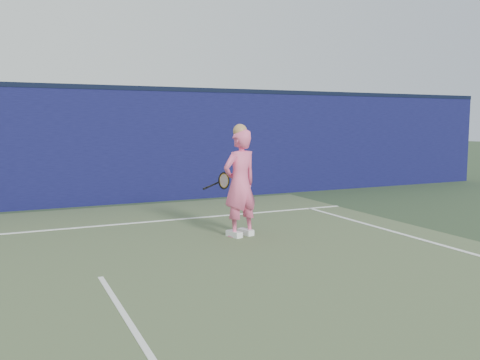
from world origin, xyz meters
name	(u,v)px	position (x,y,z in m)	size (l,w,h in m)	color
ground	(118,306)	(0.00, 0.00, 0.00)	(80.00, 80.00, 0.00)	#2E4228
backstop_wall	(53,149)	(0.00, 6.50, 1.25)	(24.00, 0.40, 2.50)	#0C0D37
wall_cap	(51,86)	(0.00, 6.50, 2.55)	(24.00, 0.42, 0.10)	black
player	(240,183)	(2.39, 2.29, 0.86)	(0.70, 0.55, 1.78)	#F66091
racket	(222,181)	(2.27, 2.70, 0.84)	(0.53, 0.18, 0.29)	black
court_lines	(125,316)	(0.00, -0.33, 0.01)	(11.00, 12.04, 0.01)	white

